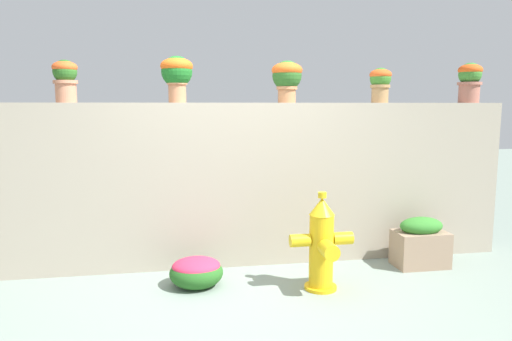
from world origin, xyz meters
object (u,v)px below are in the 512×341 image
at_px(flower_bush_left, 196,271).
at_px(planter_box, 420,243).
at_px(potted_plant_3, 287,76).
at_px(fire_hydrant, 322,245).
at_px(potted_plant_2, 177,73).
at_px(potted_plant_1, 65,77).
at_px(potted_plant_5, 470,79).
at_px(potted_plant_4, 380,82).

distance_m(flower_bush_left, planter_box, 2.28).
relative_size(potted_plant_3, flower_bush_left, 0.87).
distance_m(potted_plant_3, planter_box, 2.17).
relative_size(potted_plant_3, fire_hydrant, 0.48).
xyz_separation_m(potted_plant_2, potted_plant_3, (1.10, 0.02, -0.02)).
bearing_deg(potted_plant_1, potted_plant_2, 0.43).
xyz_separation_m(potted_plant_1, flower_bush_left, (1.16, -0.58, -1.75)).
bearing_deg(potted_plant_5, fire_hydrant, -156.01).
xyz_separation_m(potted_plant_2, planter_box, (2.40, -0.43, -1.70)).
distance_m(potted_plant_3, flower_bush_left, 2.12).
bearing_deg(potted_plant_2, flower_bush_left, -77.69).
distance_m(potted_plant_4, planter_box, 1.72).
bearing_deg(flower_bush_left, fire_hydrant, -13.48).
relative_size(potted_plant_4, flower_bush_left, 0.75).
bearing_deg(potted_plant_4, fire_hydrant, -135.44).
height_order(potted_plant_4, fire_hydrant, potted_plant_4).
bearing_deg(potted_plant_4, potted_plant_3, -179.58).
bearing_deg(flower_bush_left, potted_plant_1, 153.41).
bearing_deg(fire_hydrant, planter_box, 19.58).
bearing_deg(flower_bush_left, potted_plant_4, 17.28).
bearing_deg(potted_plant_5, potted_plant_3, 179.34).
xyz_separation_m(potted_plant_1, potted_plant_2, (1.03, 0.01, 0.05)).
xyz_separation_m(potted_plant_4, fire_hydrant, (-0.89, -0.88, -1.47)).
relative_size(potted_plant_2, potted_plant_4, 1.23).
distance_m(fire_hydrant, flower_bush_left, 1.15).
height_order(potted_plant_4, potted_plant_5, potted_plant_5).
xyz_separation_m(fire_hydrant, flower_bush_left, (-1.09, 0.26, -0.26)).
relative_size(potted_plant_2, planter_box, 0.85).
bearing_deg(planter_box, potted_plant_5, 30.52).
xyz_separation_m(potted_plant_2, flower_bush_left, (0.13, -0.59, -1.80)).
bearing_deg(potted_plant_5, potted_plant_4, 178.26).
bearing_deg(potted_plant_1, potted_plant_5, 0.12).
relative_size(potted_plant_3, potted_plant_4, 1.16).
xyz_separation_m(potted_plant_3, planter_box, (1.30, -0.45, -1.68)).
bearing_deg(potted_plant_2, planter_box, -10.10).
height_order(potted_plant_1, planter_box, potted_plant_1).
bearing_deg(planter_box, potted_plant_3, 160.80).
height_order(potted_plant_2, fire_hydrant, potted_plant_2).
xyz_separation_m(potted_plant_1, fire_hydrant, (2.25, -0.84, -1.49)).
relative_size(potted_plant_2, potted_plant_5, 1.04).
height_order(potted_plant_2, potted_plant_5, potted_plant_2).
height_order(potted_plant_3, potted_plant_5, potted_plant_5).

